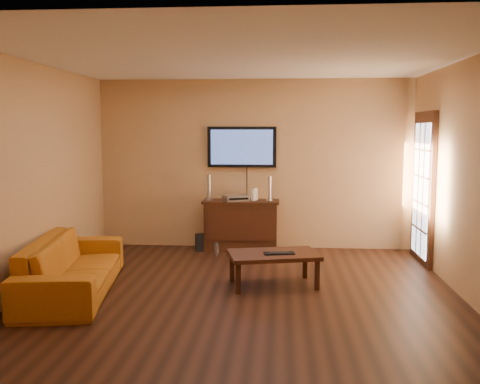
# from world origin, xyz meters

# --- Properties ---
(ground_plane) EXTENTS (5.00, 5.00, 0.00)m
(ground_plane) POSITION_xyz_m (0.00, 0.00, 0.00)
(ground_plane) COLOR black
(ground_plane) RESTS_ON ground
(room_walls) EXTENTS (5.00, 5.00, 5.00)m
(room_walls) POSITION_xyz_m (0.00, 0.62, 1.69)
(room_walls) COLOR tan
(room_walls) RESTS_ON ground
(french_door) EXTENTS (0.07, 1.02, 2.22)m
(french_door) POSITION_xyz_m (2.46, 1.70, 1.05)
(french_door) COLOR black
(french_door) RESTS_ON ground
(media_console) EXTENTS (1.20, 0.46, 0.80)m
(media_console) POSITION_xyz_m (-0.20, 2.26, 0.40)
(media_console) COLOR black
(media_console) RESTS_ON ground
(television) EXTENTS (1.10, 0.08, 0.65)m
(television) POSITION_xyz_m (-0.20, 2.45, 1.63)
(television) COLOR black
(television) RESTS_ON ground
(coffee_table) EXTENTS (1.19, 0.87, 0.41)m
(coffee_table) POSITION_xyz_m (0.35, 0.34, 0.36)
(coffee_table) COLOR black
(coffee_table) RESTS_ON ground
(sofa) EXTENTS (0.98, 2.28, 0.86)m
(sofa) POSITION_xyz_m (-1.99, -0.12, 0.43)
(sofa) COLOR #AE5F13
(sofa) RESTS_ON ground
(speaker_left) EXTENTS (0.11, 0.11, 0.40)m
(speaker_left) POSITION_xyz_m (-0.70, 2.24, 0.98)
(speaker_left) COLOR silver
(speaker_left) RESTS_ON media_console
(speaker_right) EXTENTS (0.10, 0.10, 0.38)m
(speaker_right) POSITION_xyz_m (0.25, 2.27, 0.97)
(speaker_right) COLOR silver
(speaker_right) RESTS_ON media_console
(av_receiver) EXTENTS (0.45, 0.40, 0.09)m
(av_receiver) POSITION_xyz_m (-0.27, 2.23, 0.84)
(av_receiver) COLOR silver
(av_receiver) RESTS_ON media_console
(game_console) EXTENTS (0.10, 0.15, 0.20)m
(game_console) POSITION_xyz_m (0.02, 2.26, 0.89)
(game_console) COLOR white
(game_console) RESTS_ON media_console
(subwoofer) EXTENTS (0.31, 0.31, 0.25)m
(subwoofer) POSITION_xyz_m (-0.78, 2.20, 0.12)
(subwoofer) COLOR black
(subwoofer) RESTS_ON ground
(bottle) EXTENTS (0.07, 0.07, 0.21)m
(bottle) POSITION_xyz_m (-0.54, 1.82, 0.10)
(bottle) COLOR white
(bottle) RESTS_ON ground
(keyboard) EXTENTS (0.38, 0.20, 0.02)m
(keyboard) POSITION_xyz_m (0.42, 0.29, 0.42)
(keyboard) COLOR black
(keyboard) RESTS_ON coffee_table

